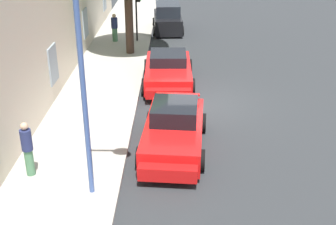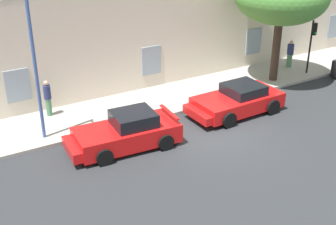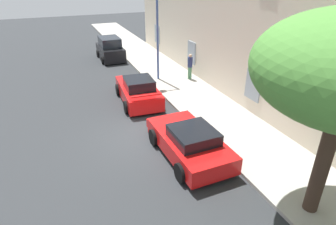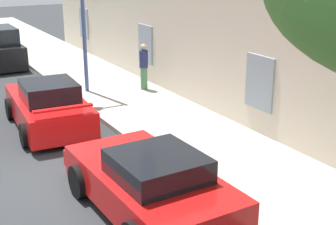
% 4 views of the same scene
% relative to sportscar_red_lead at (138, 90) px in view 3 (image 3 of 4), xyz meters
% --- Properties ---
extents(ground_plane, '(80.00, 80.00, 0.00)m').
position_rel_sportscar_red_lead_xyz_m(ground_plane, '(3.90, -1.00, -0.63)').
color(ground_plane, '#2B2D30').
extents(sidewalk, '(60.00, 3.36, 0.14)m').
position_rel_sportscar_red_lead_xyz_m(sidewalk, '(3.90, 3.17, -0.56)').
color(sidewalk, '#A8A399').
rests_on(sidewalk, ground).
extents(sportscar_red_lead, '(4.63, 2.30, 1.47)m').
position_rel_sportscar_red_lead_xyz_m(sportscar_red_lead, '(0.00, 0.00, 0.00)').
color(sportscar_red_lead, red).
rests_on(sportscar_red_lead, ground).
extents(sportscar_yellow_flank, '(4.59, 2.31, 1.35)m').
position_rel_sportscar_red_lead_xyz_m(sportscar_yellow_flank, '(5.85, 0.29, -0.01)').
color(sportscar_yellow_flank, red).
rests_on(sportscar_yellow_flank, ground).
extents(hatchback_distant, '(3.60, 1.94, 1.82)m').
position_rel_sportscar_red_lead_xyz_m(hatchback_distant, '(-8.92, 0.40, 0.19)').
color(hatchback_distant, black).
rests_on(hatchback_distant, ground).
extents(street_lamp, '(0.44, 1.42, 6.34)m').
position_rel_sportscar_red_lead_xyz_m(street_lamp, '(-2.60, 1.84, 3.83)').
color(street_lamp, '#3F5999').
rests_on(street_lamp, sidewalk).
extents(pedestrian_strolling, '(0.40, 0.40, 1.70)m').
position_rel_sportscar_red_lead_xyz_m(pedestrian_strolling, '(-1.78, 4.18, 0.39)').
color(pedestrian_strolling, '#4C7F59').
rests_on(pedestrian_strolling, sidewalk).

